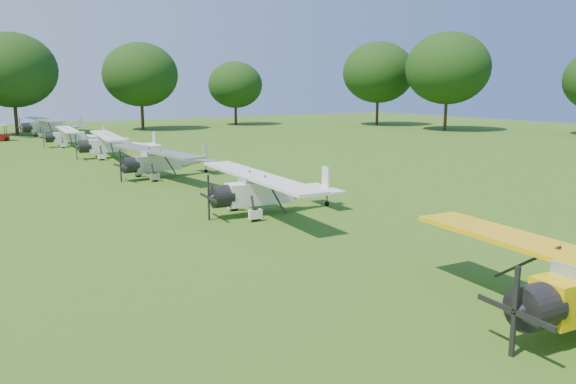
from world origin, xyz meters
The scene contains 7 objects.
ground centered at (0.00, 0.00, 0.00)m, with size 160.00×160.00×0.00m, color #255415.
tree_belt centered at (3.57, 0.16, 8.03)m, with size 137.36×130.27×14.52m.
aircraft_3 centered at (1.36, 0.41, 1.26)m, with size 6.88×10.96×2.15m.
aircraft_4 centered at (1.10, 13.83, 1.24)m, with size 6.80×10.82×2.12m.
aircraft_5 centered at (1.52, 26.38, 1.30)m, with size 7.12×11.30×2.22m.
aircraft_6 centered at (0.70, 38.17, 1.17)m, with size 6.41×10.20×2.00m.
aircraft_7 centered at (1.08, 52.06, 1.41)m, with size 7.71×12.28×2.41m.
Camera 1 is at (-12.74, -22.72, 6.19)m, focal length 35.00 mm.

